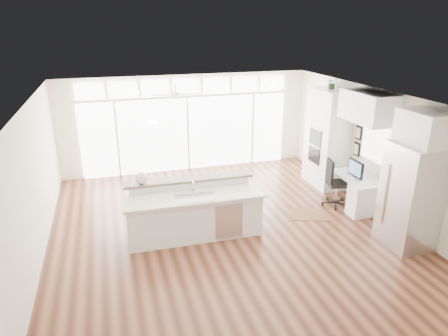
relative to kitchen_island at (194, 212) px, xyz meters
name	(u,v)px	position (x,y,z in m)	size (l,w,h in m)	color
floor	(229,233)	(0.69, -0.08, -0.55)	(7.00, 8.00, 0.02)	#452215
ceiling	(229,101)	(0.69, -0.08, 2.16)	(7.00, 8.00, 0.02)	white
wall_back	(187,123)	(0.69, 3.92, 0.81)	(7.00, 0.04, 2.70)	#EFE8CF
wall_front	(346,303)	(0.69, -4.08, 0.81)	(7.00, 0.04, 2.70)	#EFE8CF
wall_left	(31,192)	(-2.81, -0.08, 0.81)	(0.04, 8.00, 2.70)	#EFE8CF
wall_right	(384,155)	(4.19, -0.08, 0.81)	(0.04, 8.00, 2.70)	#EFE8CF
glass_wall	(188,134)	(0.69, 3.86, 0.51)	(5.80, 0.06, 2.08)	white
transom_row	(186,87)	(0.69, 3.86, 1.84)	(5.90, 0.06, 0.40)	white
desk_window	(375,142)	(4.15, 0.22, 1.01)	(0.04, 0.85, 0.85)	white
ceiling_fan	(175,90)	(0.19, 2.72, 1.94)	(1.16, 1.16, 0.32)	white
recessed_lights	(226,100)	(0.69, 0.12, 2.14)	(3.40, 3.00, 0.02)	white
oven_cabinet	(327,138)	(3.86, 1.72, 0.71)	(0.64, 1.20, 2.50)	white
desk_nook	(356,192)	(3.82, 0.22, -0.16)	(0.72, 1.30, 0.76)	white
upper_cabinets	(368,107)	(3.86, 0.22, 1.81)	(0.64, 1.30, 0.64)	white
refrigerator	(411,196)	(3.80, -1.43, 0.46)	(0.76, 0.90, 2.00)	silver
fridge_cabinet	(425,128)	(3.86, -1.43, 1.76)	(0.64, 0.90, 0.60)	white
framed_photos	(358,141)	(4.15, 0.84, 0.86)	(0.06, 0.22, 0.80)	black
kitchen_island	(194,212)	(0.00, 0.00, 0.00)	(2.72, 1.02, 1.08)	white
rug	(309,215)	(2.64, 0.18, -0.53)	(0.82, 0.59, 0.01)	#3E2713
office_chair	(337,183)	(3.47, 0.46, 0.02)	(0.58, 0.53, 1.11)	black
fishbowl	(141,178)	(-0.94, 0.42, 0.66)	(0.24, 0.24, 0.24)	silver
monitor	(356,168)	(3.74, 0.22, 0.43)	(0.08, 0.51, 0.42)	black
keyboard	(348,178)	(3.57, 0.22, 0.23)	(0.12, 0.32, 0.02)	white
potted_plant	(332,84)	(3.86, 1.72, 2.07)	(0.27, 0.30, 0.23)	#225022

